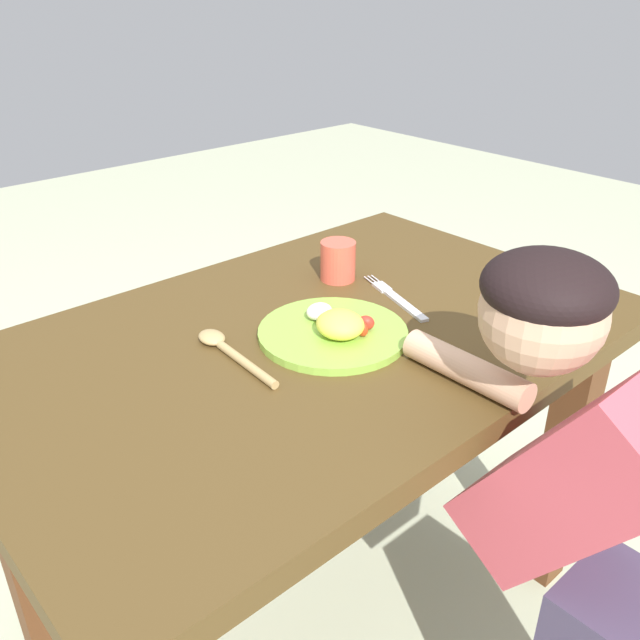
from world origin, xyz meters
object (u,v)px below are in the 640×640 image
object	(u,v)px
plate	(334,330)
fork	(397,299)
spoon	(227,349)
drinking_cup	(338,261)
person	(575,545)

from	to	relation	value
plate	fork	world-z (taller)	plate
plate	spoon	size ratio (longest dim) A/B	1.20
plate	fork	distance (m)	0.20
drinking_cup	fork	bearing A→B (deg)	-83.59
drinking_cup	person	size ratio (longest dim) A/B	0.08
drinking_cup	person	distance (m)	0.70
fork	spoon	world-z (taller)	spoon
spoon	plate	bearing A→B (deg)	-112.05
fork	spoon	distance (m)	0.37
plate	drinking_cup	distance (m)	0.26
plate	spoon	bearing A→B (deg)	154.82
spoon	person	size ratio (longest dim) A/B	0.23
drinking_cup	person	world-z (taller)	person
fork	person	bearing A→B (deg)	-178.38
person	drinking_cup	bearing A→B (deg)	79.22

